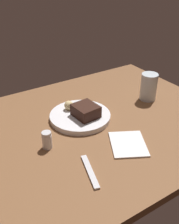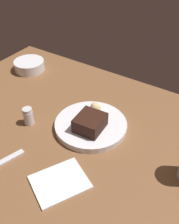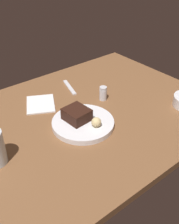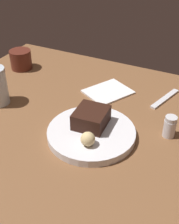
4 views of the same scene
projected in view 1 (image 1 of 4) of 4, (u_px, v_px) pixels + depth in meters
The scene contains 8 objects.
dining_table at pixel (82, 130), 105.92cm from camera, with size 120.00×84.00×3.00cm, color brown.
dessert_plate at pixel (80, 116), 109.95cm from camera, with size 24.58×24.58×2.15cm, color silver.
chocolate_cake_slice at pixel (86, 111), 107.05cm from camera, with size 9.47×8.63×4.74cm, color black.
bread_roll at pixel (69, 105), 111.77cm from camera, with size 3.81×3.81×3.81cm, color #DBC184.
salt_shaker at pixel (47, 140), 92.81cm from camera, with size 3.45×3.45×6.38cm.
water_glass at pixel (149, 87), 122.09cm from camera, with size 7.39×7.39×12.29cm, color silver.
dessert_spoon at pixel (90, 171), 83.69cm from camera, with size 15.00×1.80×0.70cm, color silver.
folded_napkin at pixel (128, 144), 95.58cm from camera, with size 12.01×14.78×0.60cm, color white.
Camera 1 is at (44.92, 74.83, 62.00)cm, focal length 43.54 mm.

